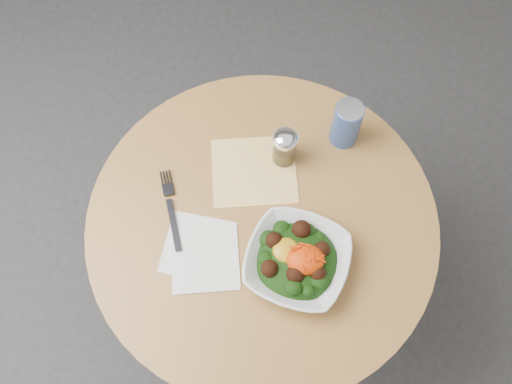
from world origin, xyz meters
TOP-DOWN VIEW (x-y plane):
  - ground at (0.00, 0.00)m, footprint 6.00×6.00m
  - table at (0.00, 0.00)m, footprint 0.90×0.90m
  - cloth_napkin at (-0.03, 0.14)m, footprint 0.24×0.22m
  - paper_napkins at (-0.15, -0.09)m, footprint 0.21×0.22m
  - salad_bowl at (0.09, -0.12)m, footprint 0.31×0.31m
  - fork at (-0.24, 0.03)m, footprint 0.08×0.23m
  - spice_shaker at (0.05, 0.18)m, footprint 0.07×0.07m
  - beverage_can at (0.21, 0.25)m, footprint 0.08×0.08m

SIDE VIEW (x-z plane):
  - ground at x=0.00m, z-range 0.00..0.00m
  - table at x=0.00m, z-range 0.18..0.93m
  - cloth_napkin at x=-0.03m, z-range 0.75..0.75m
  - paper_napkins at x=-0.15m, z-range 0.75..0.75m
  - fork at x=-0.24m, z-range 0.75..0.76m
  - salad_bowl at x=0.09m, z-range 0.74..0.83m
  - spice_shaker at x=0.05m, z-range 0.75..0.87m
  - beverage_can at x=0.21m, z-range 0.75..0.89m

